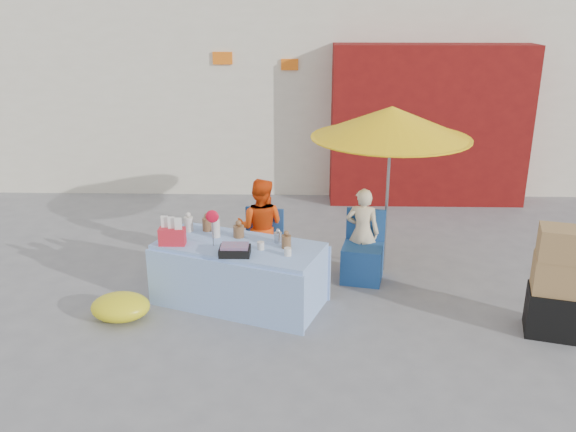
{
  "coord_description": "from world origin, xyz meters",
  "views": [
    {
      "loc": [
        0.13,
        -5.75,
        3.28
      ],
      "look_at": [
        -0.03,
        0.6,
        1.0
      ],
      "focal_mm": 38.0,
      "sensor_mm": 36.0,
      "label": 1
    }
  ],
  "objects_px": {
    "market_table": "(239,273)",
    "chair_left": "(261,259)",
    "chair_right": "(363,260)",
    "umbrella": "(391,123)",
    "vendor_orange": "(261,227)",
    "box_stack": "(557,286)",
    "vendor_beige": "(362,233)"
  },
  "relations": [
    {
      "from": "chair_left",
      "to": "vendor_beige",
      "type": "height_order",
      "value": "vendor_beige"
    },
    {
      "from": "market_table",
      "to": "vendor_beige",
      "type": "bearing_deg",
      "value": 48.83
    },
    {
      "from": "umbrella",
      "to": "box_stack",
      "type": "xyz_separation_m",
      "value": [
        1.54,
        -1.53,
        -1.35
      ]
    },
    {
      "from": "vendor_beige",
      "to": "umbrella",
      "type": "xyz_separation_m",
      "value": [
        0.3,
        0.15,
        1.33
      ]
    },
    {
      "from": "chair_left",
      "to": "box_stack",
      "type": "xyz_separation_m",
      "value": [
        3.09,
        -1.24,
        0.28
      ]
    },
    {
      "from": "market_table",
      "to": "vendor_orange",
      "type": "bearing_deg",
      "value": 96.45
    },
    {
      "from": "chair_right",
      "to": "vendor_beige",
      "type": "height_order",
      "value": "vendor_beige"
    },
    {
      "from": "vendor_beige",
      "to": "umbrella",
      "type": "relative_size",
      "value": 0.54
    },
    {
      "from": "market_table",
      "to": "chair_left",
      "type": "relative_size",
      "value": 2.41
    },
    {
      "from": "market_table",
      "to": "chair_left",
      "type": "bearing_deg",
      "value": 93.41
    },
    {
      "from": "chair_left",
      "to": "vendor_beige",
      "type": "bearing_deg",
      "value": 18.14
    },
    {
      "from": "chair_right",
      "to": "vendor_orange",
      "type": "height_order",
      "value": "vendor_orange"
    },
    {
      "from": "chair_right",
      "to": "umbrella",
      "type": "height_order",
      "value": "umbrella"
    },
    {
      "from": "chair_right",
      "to": "vendor_beige",
      "type": "distance_m",
      "value": 0.34
    },
    {
      "from": "market_table",
      "to": "box_stack",
      "type": "bearing_deg",
      "value": 10.18
    },
    {
      "from": "market_table",
      "to": "chair_right",
      "type": "height_order",
      "value": "market_table"
    },
    {
      "from": "market_table",
      "to": "chair_right",
      "type": "relative_size",
      "value": 2.41
    },
    {
      "from": "umbrella",
      "to": "box_stack",
      "type": "bearing_deg",
      "value": -44.71
    },
    {
      "from": "vendor_orange",
      "to": "vendor_beige",
      "type": "distance_m",
      "value": 1.25
    },
    {
      "from": "vendor_orange",
      "to": "box_stack",
      "type": "relative_size",
      "value": 1.06
    },
    {
      "from": "box_stack",
      "to": "umbrella",
      "type": "bearing_deg",
      "value": 135.29
    },
    {
      "from": "chair_left",
      "to": "umbrella",
      "type": "distance_m",
      "value": 2.27
    },
    {
      "from": "vendor_beige",
      "to": "umbrella",
      "type": "height_order",
      "value": "umbrella"
    },
    {
      "from": "market_table",
      "to": "box_stack",
      "type": "distance_m",
      "value": 3.35
    },
    {
      "from": "market_table",
      "to": "chair_right",
      "type": "xyz_separation_m",
      "value": [
        1.45,
        0.64,
        -0.11
      ]
    },
    {
      "from": "chair_right",
      "to": "box_stack",
      "type": "height_order",
      "value": "box_stack"
    },
    {
      "from": "market_table",
      "to": "umbrella",
      "type": "distance_m",
      "value": 2.5
    },
    {
      "from": "box_stack",
      "to": "chair_left",
      "type": "bearing_deg",
      "value": 158.09
    },
    {
      "from": "chair_right",
      "to": "umbrella",
      "type": "bearing_deg",
      "value": 55.78
    },
    {
      "from": "umbrella",
      "to": "chair_left",
      "type": "bearing_deg",
      "value": -169.58
    },
    {
      "from": "vendor_orange",
      "to": "market_table",
      "type": "bearing_deg",
      "value": 87.94
    },
    {
      "from": "vendor_beige",
      "to": "box_stack",
      "type": "height_order",
      "value": "box_stack"
    }
  ]
}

